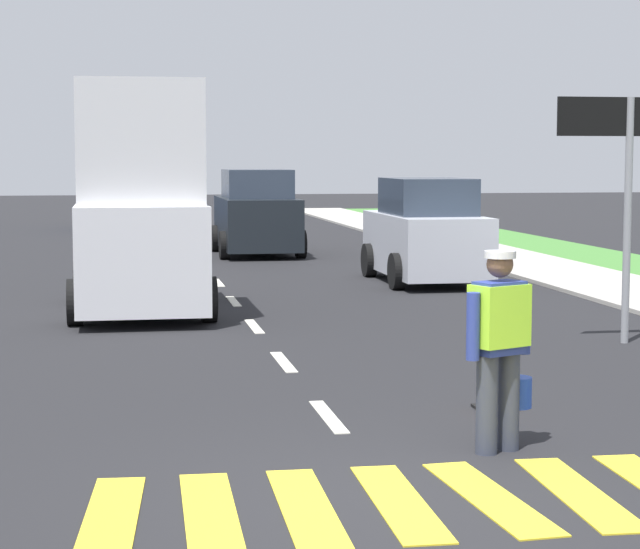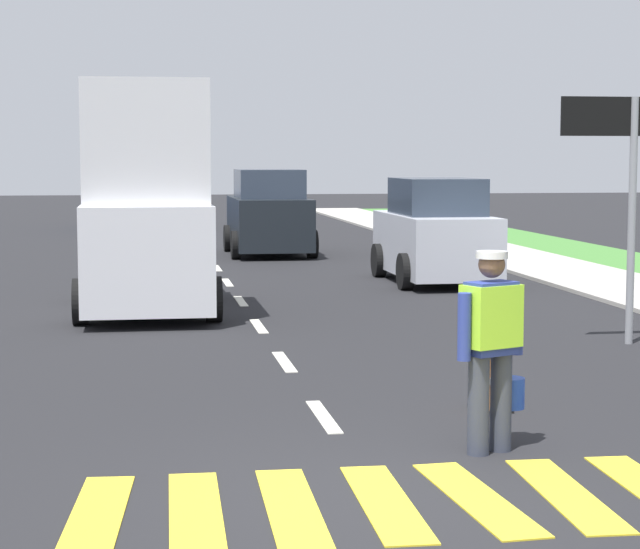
# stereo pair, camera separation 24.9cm
# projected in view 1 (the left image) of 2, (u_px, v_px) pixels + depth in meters

# --- Properties ---
(ground_plane) EXTENTS (96.00, 96.00, 0.00)m
(ground_plane) POSITION_uv_depth(u_px,v_px,m) (196.00, 256.00, 28.99)
(ground_plane) COLOR black
(crosswalk_stripes) EXTENTS (4.46, 1.92, 0.01)m
(crosswalk_stripes) POSITION_uv_depth(u_px,v_px,m) (399.00, 502.00, 8.31)
(crosswalk_stripes) COLOR yellow
(crosswalk_stripes) RESTS_ON ground
(lane_center_line) EXTENTS (0.14, 46.40, 0.01)m
(lane_center_line) POSITION_uv_depth(u_px,v_px,m) (186.00, 244.00, 33.11)
(lane_center_line) COLOR silver
(lane_center_line) RESTS_ON ground
(road_worker) EXTENTS (0.67, 0.56, 1.67)m
(road_worker) POSITION_uv_depth(u_px,v_px,m) (500.00, 340.00, 9.68)
(road_worker) COLOR #383D4C
(road_worker) RESTS_ON ground
(lane_direction_sign) EXTENTS (1.16, 0.11, 3.20)m
(lane_direction_sign) POSITION_uv_depth(u_px,v_px,m) (611.00, 159.00, 15.19)
(lane_direction_sign) COLOR gray
(lane_direction_sign) RESTS_ON ground
(traffic_cone_near) EXTENTS (0.36, 0.36, 0.51)m
(traffic_cone_near) POSITION_uv_depth(u_px,v_px,m) (494.00, 384.00, 11.35)
(traffic_cone_near) COLOR black
(traffic_cone_near) RESTS_ON ground
(delivery_truck) EXTENTS (2.16, 4.60, 3.54)m
(delivery_truck) POSITION_uv_depth(u_px,v_px,m) (139.00, 210.00, 18.26)
(delivery_truck) COLOR silver
(delivery_truck) RESTS_ON ground
(car_parked_far) EXTENTS (1.94, 3.87, 2.03)m
(car_parked_far) POSITION_uv_depth(u_px,v_px,m) (426.00, 234.00, 22.87)
(car_parked_far) COLOR silver
(car_parked_far) RESTS_ON ground
(car_oncoming_third) EXTENTS (1.89, 4.24, 2.07)m
(car_oncoming_third) POSITION_uv_depth(u_px,v_px,m) (118.00, 200.00, 40.07)
(car_oncoming_third) COLOR #1E4799
(car_oncoming_third) RESTS_ON ground
(car_outgoing_far) EXTENTS (2.06, 3.86, 2.13)m
(car_outgoing_far) POSITION_uv_depth(u_px,v_px,m) (257.00, 215.00, 29.30)
(car_outgoing_far) COLOR black
(car_outgoing_far) RESTS_ON ground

